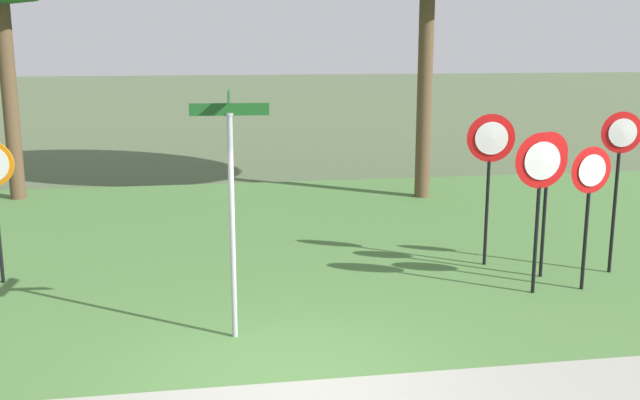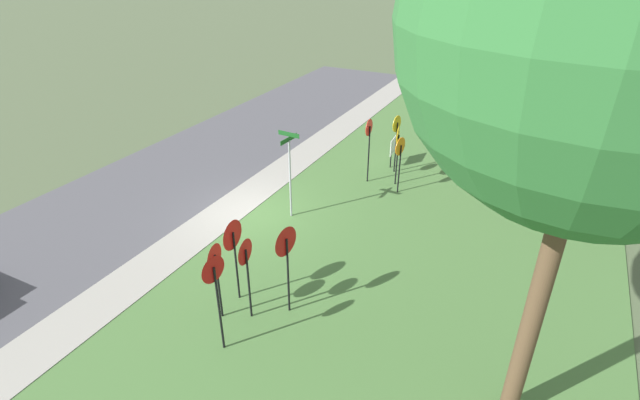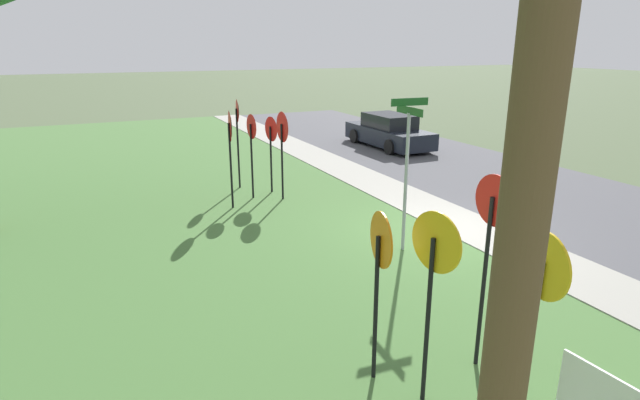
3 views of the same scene
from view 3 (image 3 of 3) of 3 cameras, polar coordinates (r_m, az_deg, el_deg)
ground_plane at (r=12.22m, az=13.39°, el=-3.58°), size 160.00×160.00×0.00m
road_asphalt at (r=15.56m, az=27.47°, el=-0.63°), size 44.00×6.40×0.01m
sidewalk_strip at (r=12.70m, az=16.25°, el=-2.87°), size 44.00×1.60×0.06m
grass_median at (r=9.91m, az=-15.49°, el=-8.58°), size 44.00×12.00×0.04m
stop_sign_near_left at (r=6.76m, az=18.46°, el=-3.40°), size 0.66×0.09×2.63m
stop_sign_near_right at (r=6.29m, az=6.65°, el=-6.78°), size 0.69×0.15×2.25m
stop_sign_far_left at (r=5.48m, az=23.20°, el=-10.04°), size 0.68×0.13×2.46m
stop_sign_far_center at (r=5.94m, az=12.53°, el=-7.35°), size 0.71×0.15×2.40m
yield_sign_near_left at (r=14.75m, az=-5.42°, el=7.03°), size 0.70×0.15×2.20m
yield_sign_near_right at (r=14.20m, az=-7.58°, el=7.02°), size 0.67×0.12×2.35m
yield_sign_far_left at (r=15.31m, az=-9.13°, el=8.47°), size 0.66×0.14×2.64m
yield_sign_far_right at (r=13.98m, az=-4.17°, el=7.30°), size 0.83×0.11×2.43m
yield_sign_center at (r=13.35m, az=-9.93°, el=7.08°), size 0.79×0.16×2.56m
street_name_post at (r=10.44m, az=9.64°, el=4.08°), size 0.96×0.82×3.15m
utility_pole at (r=2.58m, az=26.70°, el=18.91°), size 2.10×2.27×7.92m
parked_sedan_distant at (r=22.08m, az=7.66°, el=7.53°), size 4.61×1.94×1.39m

